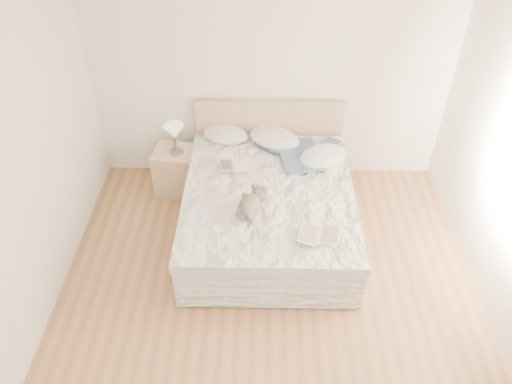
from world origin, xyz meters
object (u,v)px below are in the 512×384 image
at_px(table_lamp, 174,133).
at_px(childrens_book, 319,235).
at_px(bed, 269,206).
at_px(teddy_bear, 250,210).
at_px(nightstand, 176,171).
at_px(photo_book, 234,166).

distance_m(table_lamp, childrens_book, 2.02).
relative_size(bed, childrens_book, 5.62).
xyz_separation_m(childrens_book, teddy_bear, (-0.64, 0.31, 0.02)).
height_order(bed, nightstand, bed).
bearing_deg(nightstand, bed, -30.45).
distance_m(photo_book, teddy_bear, 0.74).
height_order(bed, childrens_book, bed).
height_order(photo_book, childrens_book, same).
distance_m(table_lamp, photo_book, 0.77).
height_order(photo_book, teddy_bear, teddy_bear).
distance_m(bed, teddy_bear, 0.59).
height_order(nightstand, table_lamp, table_lamp).
bearing_deg(teddy_bear, photo_book, 129.02).
bearing_deg(photo_book, table_lamp, 142.11).
bearing_deg(table_lamp, teddy_bear, -50.95).
xyz_separation_m(nightstand, photo_book, (0.71, -0.35, 0.35)).
height_order(nightstand, childrens_book, childrens_book).
bearing_deg(table_lamp, nightstand, 151.17).
relative_size(table_lamp, photo_book, 1.09).
distance_m(bed, table_lamp, 1.30).
relative_size(table_lamp, teddy_bear, 1.00).
height_order(bed, photo_book, bed).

